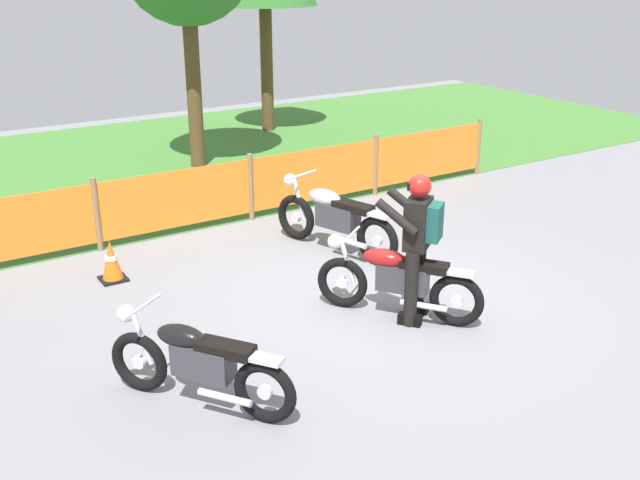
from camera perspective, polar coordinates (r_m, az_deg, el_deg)
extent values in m
cube|color=gray|center=(8.90, 5.09, -4.68)|extent=(24.00, 24.00, 0.02)
cube|color=#427A33|center=(15.08, -12.38, 5.85)|extent=(24.00, 7.99, 0.01)
cylinder|color=olive|center=(10.59, -16.80, 1.88)|extent=(0.08, 0.08, 1.05)
cylinder|color=olive|center=(11.41, -5.34, 4.07)|extent=(0.08, 0.08, 1.05)
cylinder|color=olive|center=(12.62, 4.29, 5.78)|extent=(0.08, 0.08, 1.05)
cylinder|color=olive|center=(14.14, 12.09, 7.05)|extent=(0.08, 0.08, 1.05)
cube|color=orange|center=(10.36, -23.07, 0.75)|extent=(2.29, 0.02, 0.85)
cube|color=orange|center=(10.93, -10.87, 3.13)|extent=(2.29, 0.02, 0.85)
cube|color=orange|center=(11.96, -0.29, 5.08)|extent=(2.29, 0.02, 0.85)
cube|color=orange|center=(13.34, 8.41, 6.55)|extent=(2.29, 0.02, 0.85)
cylinder|color=brown|center=(14.35, -9.68, 11.37)|extent=(0.28, 0.28, 2.98)
cylinder|color=brown|center=(17.35, -4.11, 12.95)|extent=(0.28, 0.28, 2.80)
torus|color=black|center=(10.63, -1.86, 1.76)|extent=(0.30, 0.66, 0.66)
cylinder|color=silver|center=(10.63, -1.86, 1.76)|extent=(0.10, 0.16, 0.14)
torus|color=black|center=(9.79, 4.43, -0.04)|extent=(0.30, 0.66, 0.66)
cylinder|color=silver|center=(9.79, 4.43, -0.04)|extent=(0.10, 0.16, 0.14)
cube|color=#38383D|center=(10.10, 1.39, 1.82)|extent=(0.42, 0.66, 0.33)
ellipsoid|color=#B7B7C1|center=(10.17, 0.36, 3.31)|extent=(0.39, 0.58, 0.23)
cube|color=black|center=(9.89, 2.56, 2.57)|extent=(0.39, 0.62, 0.10)
cube|color=silver|center=(9.66, 4.49, 1.95)|extent=(0.27, 0.40, 0.04)
cylinder|color=silver|center=(10.50, -1.63, 3.23)|extent=(0.13, 0.25, 0.58)
sphere|color=white|center=(10.53, -2.31, 4.63)|extent=(0.23, 0.23, 0.19)
cylinder|color=silver|center=(10.37, -1.48, 5.02)|extent=(0.60, 0.21, 0.03)
cylinder|color=silver|center=(9.90, 2.24, -0.14)|extent=(0.24, 0.56, 0.07)
torus|color=black|center=(8.59, 1.73, -3.28)|extent=(0.44, 0.55, 0.61)
cylinder|color=silver|center=(8.59, 1.73, -3.28)|extent=(0.12, 0.14, 0.13)
torus|color=black|center=(8.29, 10.46, -4.61)|extent=(0.44, 0.55, 0.61)
cylinder|color=silver|center=(8.29, 10.46, -4.61)|extent=(0.12, 0.14, 0.13)
cube|color=#38383D|center=(8.33, 6.37, -2.92)|extent=(0.52, 0.60, 0.30)
ellipsoid|color=maroon|center=(8.30, 4.97, -1.39)|extent=(0.48, 0.53, 0.21)
cube|color=black|center=(8.21, 8.02, -2.01)|extent=(0.48, 0.55, 0.10)
cube|color=silver|center=(8.15, 10.61, -2.50)|extent=(0.32, 0.37, 0.04)
cylinder|color=silver|center=(8.46, 2.11, -1.64)|extent=(0.17, 0.21, 0.54)
sphere|color=white|center=(8.43, 1.16, -0.12)|extent=(0.24, 0.24, 0.17)
cylinder|color=silver|center=(8.33, 2.39, 0.38)|extent=(0.48, 0.36, 0.03)
cylinder|color=silver|center=(8.25, 7.98, -5.03)|extent=(0.36, 0.46, 0.07)
torus|color=black|center=(7.20, -13.73, -9.09)|extent=(0.42, 0.55, 0.60)
cylinder|color=silver|center=(7.20, -13.73, -9.09)|extent=(0.12, 0.14, 0.13)
torus|color=black|center=(6.59, -4.26, -11.57)|extent=(0.42, 0.55, 0.60)
cylinder|color=silver|center=(6.59, -4.26, -11.57)|extent=(0.12, 0.14, 0.13)
cube|color=#38383D|center=(6.76, -8.97, -9.18)|extent=(0.50, 0.59, 0.30)
ellipsoid|color=black|center=(6.77, -10.64, -7.27)|extent=(0.46, 0.53, 0.21)
cube|color=black|center=(6.57, -7.29, -8.28)|extent=(0.47, 0.55, 0.09)
cube|color=silver|center=(6.42, -4.34, -9.11)|extent=(0.31, 0.36, 0.04)
cylinder|color=silver|center=(7.04, -13.55, -7.28)|extent=(0.17, 0.21, 0.53)
sphere|color=white|center=(7.03, -14.70, -5.47)|extent=(0.23, 0.23, 0.17)
cylinder|color=silver|center=(6.88, -13.52, -5.01)|extent=(0.48, 0.34, 0.03)
cylinder|color=silver|center=(6.66, -7.34, -11.92)|extent=(0.35, 0.46, 0.07)
cylinder|color=black|center=(8.18, 7.03, -3.78)|extent=(0.21, 0.21, 0.86)
cube|color=black|center=(8.34, 6.92, -6.09)|extent=(0.24, 0.27, 0.12)
cylinder|color=black|center=(8.46, 7.58, -2.93)|extent=(0.21, 0.21, 0.86)
cube|color=black|center=(8.62, 7.46, -5.17)|extent=(0.24, 0.27, 0.12)
cube|color=black|center=(8.05, 7.54, 1.26)|extent=(0.43, 0.41, 0.56)
cylinder|color=black|center=(7.85, 5.92, 1.76)|extent=(0.37, 0.45, 0.38)
cylinder|color=black|center=(8.26, 6.74, 2.70)|extent=(0.37, 0.45, 0.38)
sphere|color=red|center=(7.92, 7.68, 4.15)|extent=(0.35, 0.35, 0.25)
cube|color=black|center=(7.94, 6.98, 4.23)|extent=(0.16, 0.13, 0.08)
cube|color=#194C47|center=(8.00, 8.73, 1.37)|extent=(0.32, 0.29, 0.40)
cube|color=black|center=(9.74, -15.61, -2.89)|extent=(0.32, 0.32, 0.03)
cone|color=orange|center=(9.64, -15.76, -1.46)|extent=(0.26, 0.26, 0.50)
cylinder|color=white|center=(9.63, -15.78, -1.32)|extent=(0.15, 0.15, 0.06)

